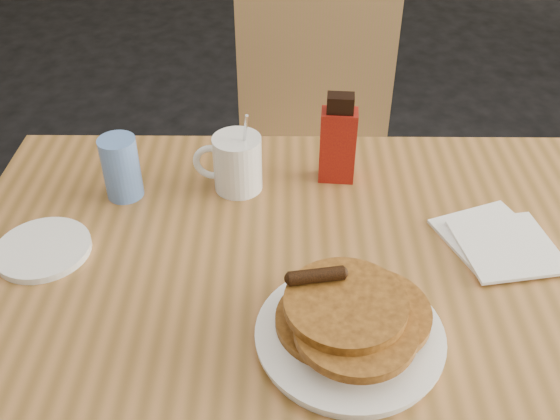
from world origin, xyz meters
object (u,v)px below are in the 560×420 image
object	(u,v)px
main_table	(316,285)
coffee_mug	(236,162)
syrup_bottle	(338,141)
blue_tumbler	(121,168)
pancake_plate	(350,326)
chair_main_far	(313,131)

from	to	relation	value
main_table	coffee_mug	xyz separation A→B (m)	(-0.15, 0.21, 0.10)
coffee_mug	syrup_bottle	world-z (taller)	syrup_bottle
main_table	blue_tumbler	world-z (taller)	blue_tumbler
blue_tumbler	syrup_bottle	bearing A→B (deg)	12.12
pancake_plate	blue_tumbler	distance (m)	0.51
pancake_plate	syrup_bottle	bearing A→B (deg)	92.96
chair_main_far	blue_tumbler	bearing A→B (deg)	-122.94
chair_main_far	coffee_mug	distance (m)	0.60
main_table	chair_main_far	bearing A→B (deg)	91.98
main_table	pancake_plate	world-z (taller)	pancake_plate
main_table	coffee_mug	bearing A→B (deg)	126.96
pancake_plate	coffee_mug	world-z (taller)	coffee_mug
main_table	pancake_plate	distance (m)	0.17
chair_main_far	blue_tumbler	world-z (taller)	chair_main_far
main_table	pancake_plate	xyz separation A→B (m)	(0.05, -0.15, 0.07)
pancake_plate	chair_main_far	bearing A→B (deg)	94.79
chair_main_far	coffee_mug	bearing A→B (deg)	-106.59
main_table	chair_main_far	size ratio (longest dim) A/B	1.36
chair_main_far	pancake_plate	distance (m)	0.92
main_table	coffee_mug	distance (m)	0.27
pancake_plate	syrup_bottle	distance (m)	0.40
pancake_plate	coffee_mug	size ratio (longest dim) A/B	1.59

